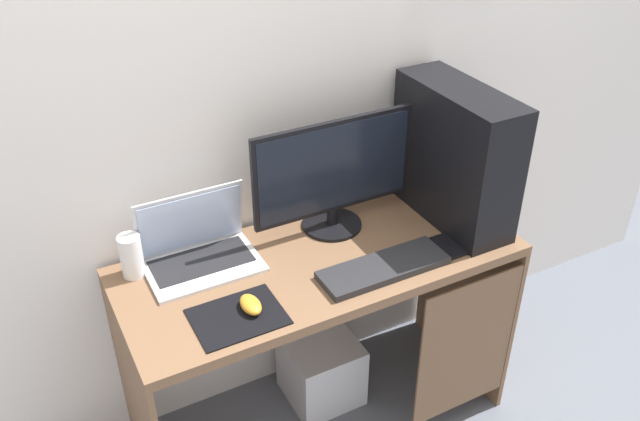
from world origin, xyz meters
TOP-DOWN VIEW (x-y plane):
  - ground_plane at (0.00, 0.00)m, footprint 8.00×8.00m
  - wall_back at (0.00, 0.32)m, footprint 4.00×0.05m
  - desk at (0.02, -0.01)m, footprint 1.31×0.55m
  - pc_tower at (0.52, 0.02)m, footprint 0.18×0.49m
  - monitor at (0.12, 0.14)m, footprint 0.58×0.21m
  - laptop at (-0.35, 0.16)m, footprint 0.35×0.24m
  - speaker at (-0.55, 0.19)m, footprint 0.07×0.07m
  - keyboard at (0.14, -0.16)m, footprint 0.42×0.14m
  - mousepad at (-0.34, -0.15)m, footprint 0.26×0.20m
  - mouse_left at (-0.30, -0.14)m, footprint 0.06×0.10m
  - cell_phone at (0.40, -0.15)m, footprint 0.07×0.13m
  - subwoofer at (0.06, 0.11)m, footprint 0.27×0.27m

SIDE VIEW (x-z plane):
  - ground_plane at x=0.00m, z-range 0.00..0.00m
  - subwoofer at x=0.06m, z-range 0.00..0.27m
  - desk at x=0.02m, z-range 0.22..0.98m
  - mousepad at x=-0.34m, z-range 0.76..0.77m
  - cell_phone at x=0.40m, z-range 0.76..0.77m
  - keyboard at x=0.14m, z-range 0.76..0.79m
  - mouse_left at x=-0.30m, z-range 0.77..0.80m
  - laptop at x=-0.35m, z-range 0.69..0.93m
  - speaker at x=-0.55m, z-range 0.76..0.90m
  - monitor at x=0.12m, z-range 0.77..1.17m
  - pc_tower at x=0.52m, z-range 0.76..1.24m
  - wall_back at x=0.00m, z-range 0.00..2.60m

